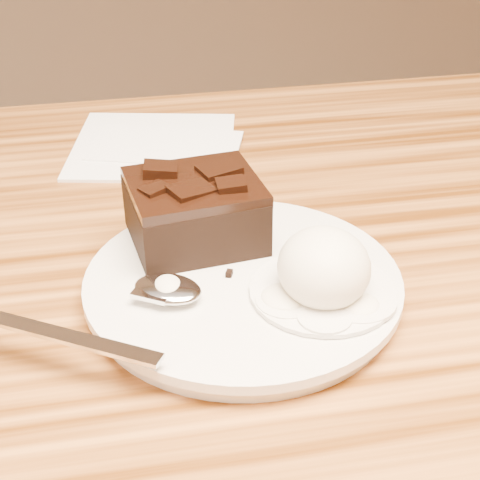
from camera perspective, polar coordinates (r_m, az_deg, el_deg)
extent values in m
cylinder|color=silver|center=(0.51, 0.22, -3.57)|extent=(0.21, 0.21, 0.02)
cube|color=black|center=(0.54, -3.34, 1.85)|extent=(0.10, 0.09, 0.04)
ellipsoid|color=white|center=(0.48, 6.23, -2.04)|extent=(0.06, 0.06, 0.05)
cylinder|color=white|center=(0.49, 6.10, -3.87)|extent=(0.09, 0.09, 0.00)
cube|color=white|center=(0.73, -6.43, 7.08)|extent=(0.17, 0.17, 0.01)
cube|color=black|center=(0.49, -4.64, -4.35)|extent=(0.01, 0.01, 0.00)
cube|color=black|center=(0.53, 3.96, -1.11)|extent=(0.01, 0.01, 0.00)
cube|color=black|center=(0.51, -0.80, -2.50)|extent=(0.01, 0.01, 0.00)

